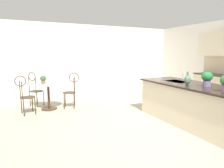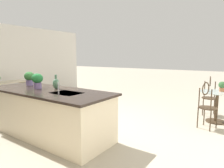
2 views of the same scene
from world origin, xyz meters
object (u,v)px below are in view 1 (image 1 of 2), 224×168
(chair_near_window, at_px, (25,93))
(potted_plant_on_table, at_px, (43,79))
(bistro_table, at_px, (49,94))
(potted_plant_counter_near, at_px, (207,78))
(chair_by_island, at_px, (35,87))
(vase_on_counter, at_px, (187,80))
(chair_toward_desk, at_px, (71,89))

(chair_near_window, xyz_separation_m, potted_plant_on_table, (-0.33, 0.50, 0.30))
(bistro_table, relative_size, potted_plant_counter_near, 2.58)
(chair_by_island, bearing_deg, potted_plant_on_table, 20.97)
(chair_by_island, relative_size, potted_plant_counter_near, 3.36)
(bistro_table, distance_m, potted_plant_counter_near, 4.12)
(chair_near_window, relative_size, vase_on_counter, 3.62)
(bistro_table, height_order, chair_near_window, chair_near_window)
(potted_plant_counter_near, distance_m, vase_on_counter, 0.40)
(bistro_table, distance_m, potted_plant_on_table, 0.45)
(potted_plant_counter_near, xyz_separation_m, vase_on_counter, (-0.35, -0.18, -0.07))
(chair_near_window, bearing_deg, potted_plant_on_table, 123.28)
(bistro_table, distance_m, chair_near_window, 0.68)
(potted_plant_on_table, relative_size, potted_plant_counter_near, 0.77)
(bistro_table, height_order, potted_plant_on_table, potted_plant_on_table)
(chair_by_island, xyz_separation_m, potted_plant_on_table, (0.51, 0.20, 0.30))
(chair_near_window, relative_size, chair_toward_desk, 1.00)
(chair_by_island, xyz_separation_m, potted_plant_counter_near, (3.56, 3.10, 0.52))
(chair_toward_desk, height_order, vase_on_counter, vase_on_counter)
(chair_by_island, xyz_separation_m, chair_toward_desk, (0.71, 0.94, 0.00))
(bistro_table, bearing_deg, chair_near_window, -67.65)
(chair_by_island, bearing_deg, vase_on_counter, 42.28)
(bistro_table, height_order, chair_toward_desk, chair_toward_desk)
(chair_near_window, bearing_deg, vase_on_counter, 53.74)
(bistro_table, height_order, vase_on_counter, vase_on_counter)
(potted_plant_counter_near, bearing_deg, vase_on_counter, -152.46)
(chair_by_island, relative_size, chair_toward_desk, 1.00)
(potted_plant_on_table, bearing_deg, vase_on_counter, 45.28)
(chair_near_window, height_order, potted_plant_on_table, chair_near_window)
(potted_plant_on_table, bearing_deg, potted_plant_counter_near, 43.64)
(chair_toward_desk, relative_size, potted_plant_counter_near, 3.36)
(bistro_table, relative_size, vase_on_counter, 2.78)
(chair_toward_desk, bearing_deg, potted_plant_counter_near, 37.18)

